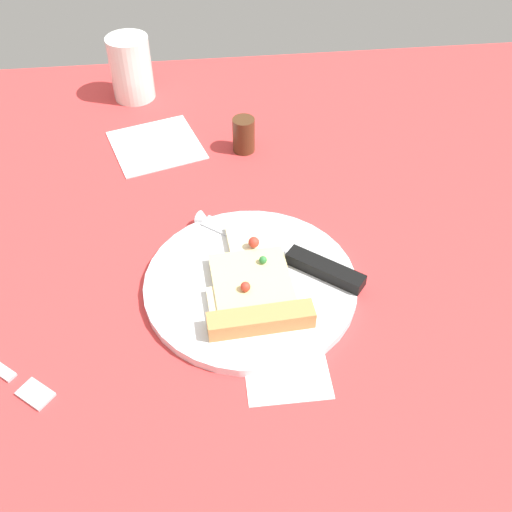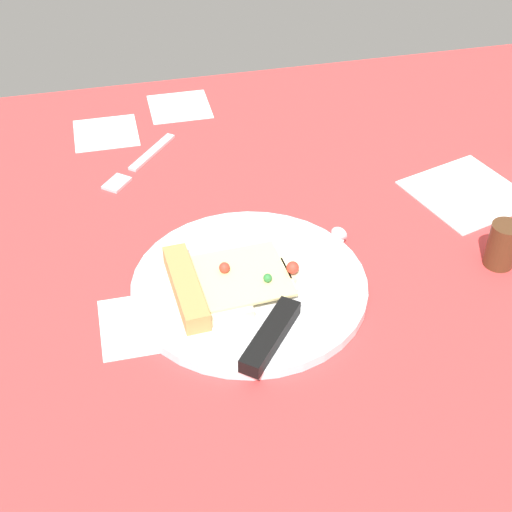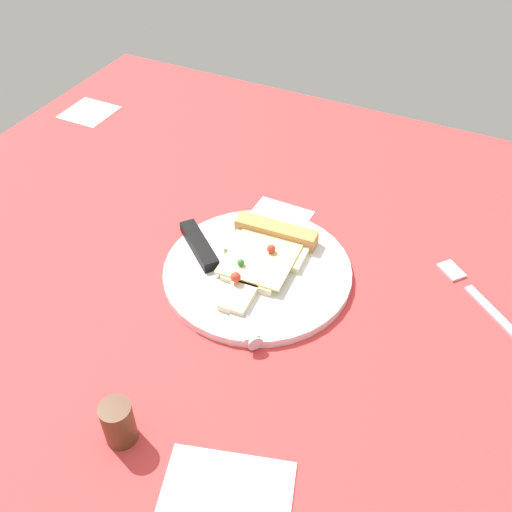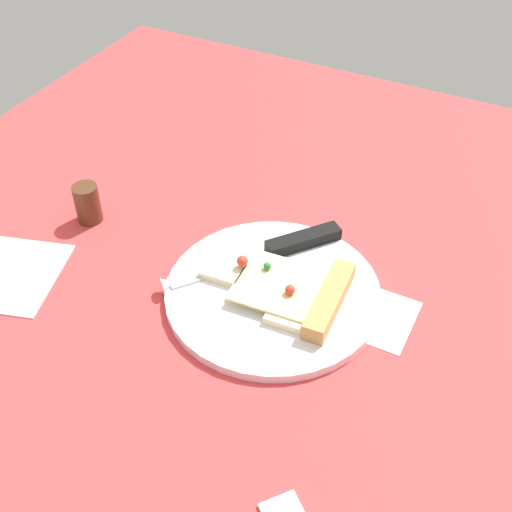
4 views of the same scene
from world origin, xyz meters
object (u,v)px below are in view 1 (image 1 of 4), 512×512
napkin (156,145)px  plate (251,284)px  knife (292,256)px  pizza_slice (254,292)px  drinking_glass (131,68)px  pepper_shaker (244,135)px  fork (3,371)px

napkin → plate: bearing=110.3°
plate → knife: 6.40cm
plate → pizza_slice: size_ratio=1.44×
drinking_glass → pepper_shaker: 25.08cm
plate → fork: bearing=18.5°
pizza_slice → drinking_glass: size_ratio=1.68×
knife → pepper_shaker: 25.94cm
pepper_shaker → napkin: 14.09cm
plate → fork: (27.65, 9.28, -0.20)cm
drinking_glass → fork: size_ratio=0.82×
pepper_shaker → drinking_glass: bearing=-46.2°
knife → fork: knife is taller
pizza_slice → knife: (-5.36, -5.54, -0.19)cm
knife → napkin: size_ratio=1.54×
pizza_slice → napkin: (11.77, -33.86, -1.79)cm
knife → pepper_shaker: size_ratio=3.64×
plate → pepper_shaker: pepper_shaker is taller
drinking_glass → napkin: bearing=103.5°
plate → pepper_shaker: bearing=-94.0°
pepper_shaker → napkin: pepper_shaker is taller
pizza_slice → knife: size_ratio=0.89×
pizza_slice → napkin: pizza_slice is taller
pepper_shaker → fork: size_ratio=0.42×
pizza_slice → pepper_shaker: 31.29cm
fork → pepper_shaker: bearing=-178.3°
knife → pepper_shaker: (3.52, -25.68, 0.95)cm
pizza_slice → napkin: 35.89cm
pizza_slice → knife: 7.71cm
plate → fork: plate is taller
drinking_glass → napkin: (-3.68, 15.36, -5.13)cm
pizza_slice → fork: 28.66cm
fork → napkin: bearing=-161.8°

